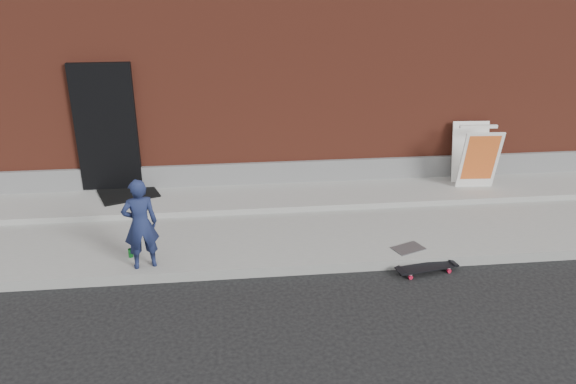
{
  "coord_description": "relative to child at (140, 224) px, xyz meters",
  "views": [
    {
      "loc": [
        -0.48,
        -6.77,
        4.08
      ],
      "look_at": [
        0.35,
        0.8,
        0.94
      ],
      "focal_mm": 35.0,
      "sensor_mm": 36.0,
      "label": 1
    }
  ],
  "objects": [
    {
      "name": "sidewalk",
      "position": [
        1.72,
        1.27,
        -0.72
      ],
      "size": [
        20.0,
        3.0,
        0.15
      ],
      "primitive_type": "cube",
      "color": "gray",
      "rests_on": "ground"
    },
    {
      "name": "child",
      "position": [
        0.0,
        0.0,
        0.0
      ],
      "size": [
        0.53,
        0.42,
        1.29
      ],
      "primitive_type": "imported",
      "rotation": [
        0.0,
        0.0,
        3.4
      ],
      "color": "#192146",
      "rests_on": "sidewalk"
    },
    {
      "name": "apron",
      "position": [
        1.72,
        2.17,
        -0.6
      ],
      "size": [
        20.0,
        1.2,
        0.1
      ],
      "primitive_type": "cube",
      "color": "gray",
      "rests_on": "sidewalk"
    },
    {
      "name": "pizza_sign",
      "position": [
        5.68,
        2.23,
        0.02
      ],
      "size": [
        0.73,
        0.85,
        1.13
      ],
      "color": "white",
      "rests_on": "apron"
    },
    {
      "name": "doormat",
      "position": [
        -0.58,
        2.45,
        -0.53
      ],
      "size": [
        1.18,
        1.07,
        0.03
      ],
      "primitive_type": "cube",
      "rotation": [
        0.0,
        0.0,
        0.36
      ],
      "color": "black",
      "rests_on": "apron"
    },
    {
      "name": "building",
      "position": [
        1.72,
        6.76,
        1.7
      ],
      "size": [
        20.0,
        8.1,
        5.0
      ],
      "color": "maroon",
      "rests_on": "ground"
    },
    {
      "name": "soda_can",
      "position": [
        -0.23,
        0.29,
        -0.58
      ],
      "size": [
        0.08,
        0.08,
        0.13
      ],
      "primitive_type": "cylinder",
      "rotation": [
        0.0,
        0.0,
        -0.2
      ],
      "color": "#197E2B",
      "rests_on": "sidewalk"
    },
    {
      "name": "utility_plate",
      "position": [
        3.81,
        0.1,
        -0.64
      ],
      "size": [
        0.52,
        0.43,
        0.01
      ],
      "primitive_type": "cube",
      "rotation": [
        0.0,
        0.0,
        0.38
      ],
      "color": "#5B5C61",
      "rests_on": "sidewalk"
    },
    {
      "name": "skateboard",
      "position": [
        3.94,
        -0.35,
        -0.72
      ],
      "size": [
        0.9,
        0.38,
        0.1
      ],
      "color": "#B3122E",
      "rests_on": "ground"
    },
    {
      "name": "ground",
      "position": [
        1.72,
        -0.23,
        -0.8
      ],
      "size": [
        80.0,
        80.0,
        0.0
      ],
      "primitive_type": "plane",
      "color": "black",
      "rests_on": "ground"
    }
  ]
}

